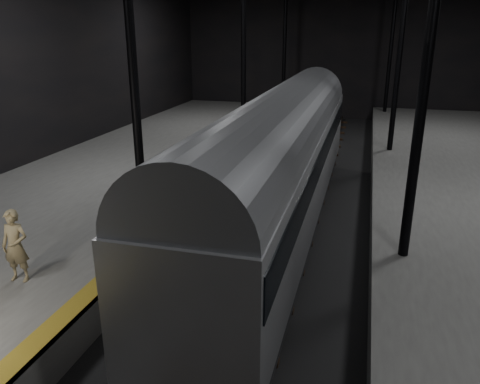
% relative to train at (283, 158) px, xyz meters
% --- Properties ---
extents(ground, '(44.00, 44.00, 0.00)m').
position_rel_train_xyz_m(ground, '(0.00, 1.32, -2.72)').
color(ground, black).
rests_on(ground, ground).
extents(platform_left, '(9.00, 43.80, 1.00)m').
position_rel_train_xyz_m(platform_left, '(-7.50, 1.32, -2.22)').
color(platform_left, '#51504E').
rests_on(platform_left, ground).
extents(tactile_strip, '(0.50, 43.80, 0.01)m').
position_rel_train_xyz_m(tactile_strip, '(-3.25, 1.32, -1.71)').
color(tactile_strip, olive).
rests_on(tactile_strip, platform_left).
extents(track, '(2.40, 43.00, 0.24)m').
position_rel_train_xyz_m(track, '(0.00, 1.32, -2.65)').
color(track, '#3F3328').
rests_on(track, ground).
extents(train, '(2.74, 18.23, 4.87)m').
position_rel_train_xyz_m(train, '(0.00, 0.00, 0.00)').
color(train, '#97999E').
rests_on(train, ground).
extents(woman, '(0.70, 0.50, 1.79)m').
position_rel_train_xyz_m(woman, '(-5.17, -6.51, -0.82)').
color(woman, '#8B7B55').
rests_on(woman, platform_left).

